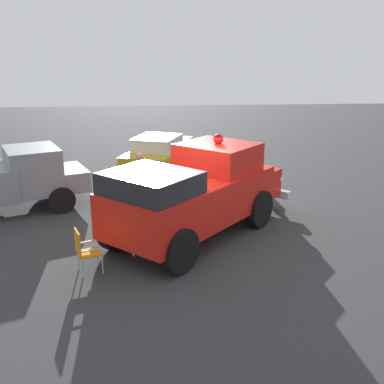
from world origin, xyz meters
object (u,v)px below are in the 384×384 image
at_px(classic_hot_rod, 160,152).
at_px(lawn_chair_near_truck, 255,168).
at_px(traffic_cone, 134,179).
at_px(lawn_chair_by_car, 84,248).
at_px(vintage_fire_truck, 197,192).
at_px(spectator_seated, 252,165).
at_px(parked_pickup, 3,180).
at_px(spectator_standing, 140,175).

distance_m(classic_hot_rod, lawn_chair_near_truck, 4.09).
bearing_deg(traffic_cone, lawn_chair_by_car, -7.30).
bearing_deg(traffic_cone, vintage_fire_truck, 21.84).
height_order(vintage_fire_truck, spectator_seated, vintage_fire_truck).
relative_size(vintage_fire_truck, parked_pickup, 1.14).
height_order(lawn_chair_near_truck, traffic_cone, lawn_chair_near_truck).
relative_size(classic_hot_rod, spectator_seated, 3.67).
height_order(lawn_chair_near_truck, spectator_standing, spectator_standing).
height_order(spectator_standing, traffic_cone, spectator_standing).
bearing_deg(lawn_chair_near_truck, classic_hot_rod, -122.52).
height_order(classic_hot_rod, spectator_standing, spectator_standing).
bearing_deg(classic_hot_rod, spectator_standing, -9.20).
distance_m(lawn_chair_near_truck, spectator_standing, 4.65).
distance_m(vintage_fire_truck, lawn_chair_by_car, 3.39).
xyz_separation_m(lawn_chair_by_car, spectator_standing, (-4.60, 1.14, 0.37)).
bearing_deg(classic_hot_rod, spectator_seated, 57.08).
xyz_separation_m(lawn_chair_near_truck, spectator_seated, (-0.05, -0.12, 0.11)).
bearing_deg(lawn_chair_near_truck, lawn_chair_by_car, -38.24).
distance_m(spectator_seated, traffic_cone, 4.33).
relative_size(spectator_seated, spectator_standing, 0.77).
relative_size(parked_pickup, traffic_cone, 8.07).
bearing_deg(spectator_standing, vintage_fire_truck, 30.64).
height_order(parked_pickup, traffic_cone, parked_pickup).
height_order(spectator_seated, traffic_cone, spectator_seated).
height_order(lawn_chair_near_truck, lawn_chair_by_car, same).
relative_size(vintage_fire_truck, spectator_seated, 4.54).
bearing_deg(vintage_fire_truck, traffic_cone, -158.16).
bearing_deg(spectator_seated, traffic_cone, -87.95).
distance_m(vintage_fire_truck, spectator_standing, 3.06).
bearing_deg(vintage_fire_truck, spectator_seated, 152.67).
distance_m(lawn_chair_near_truck, lawn_chair_by_car, 8.52).
distance_m(parked_pickup, spectator_seated, 8.47).
height_order(parked_pickup, lawn_chair_by_car, parked_pickup).
bearing_deg(classic_hot_rod, parked_pickup, -45.97).
relative_size(classic_hot_rod, lawn_chair_by_car, 4.64).
bearing_deg(spectator_standing, lawn_chair_by_car, -13.86).
xyz_separation_m(lawn_chair_near_truck, lawn_chair_by_car, (6.69, -5.27, 0.00)).
bearing_deg(parked_pickup, classic_hot_rod, 134.03).
relative_size(vintage_fire_truck, lawn_chair_by_car, 5.74).
xyz_separation_m(classic_hot_rod, spectator_seated, (2.15, 3.32, -0.05)).
xyz_separation_m(spectator_seated, traffic_cone, (0.15, -4.31, -0.39)).
distance_m(spectator_standing, traffic_cone, 2.11).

